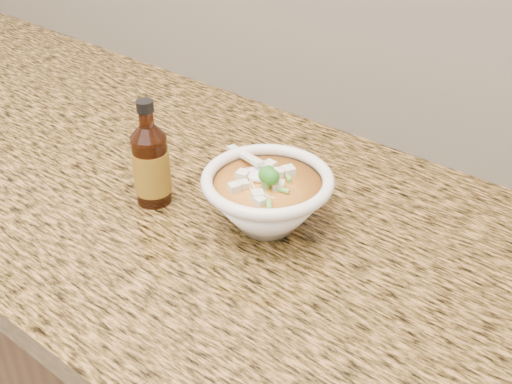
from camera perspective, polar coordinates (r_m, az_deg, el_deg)
The scene contains 4 objects.
cabinet at distance 1.34m, azimuth -6.48°, elevation -15.91°, with size 4.00×0.65×0.86m, color #372010.
counter_slab at distance 1.04m, azimuth -8.02°, elevation 0.52°, with size 4.00×0.68×0.04m, color #A8753D.
soup_bowl at distance 0.89m, azimuth 1.01°, elevation -0.66°, with size 0.20×0.18×0.10m.
hot_sauce_bottle at distance 0.94m, azimuth -9.32°, elevation 2.39°, with size 0.06×0.06×0.16m.
Camera 1 is at (0.65, 1.09, 1.44)m, focal length 45.00 mm.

